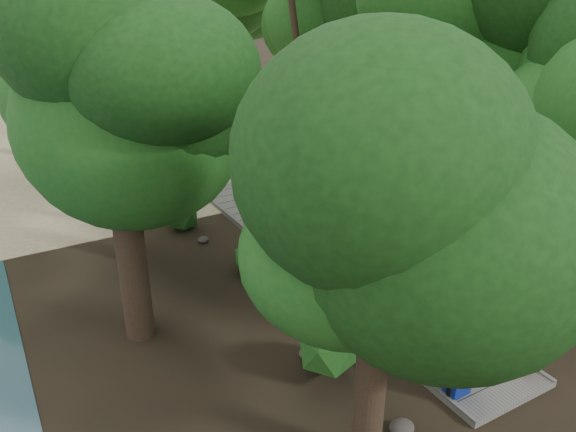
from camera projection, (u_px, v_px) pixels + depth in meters
ground at (345, 277)px, 13.39m from camera, size 120.00×120.00×0.00m
sand_beach at (146, 127)px, 26.08m from camera, size 40.00×22.00×0.02m
boardwalk at (322, 258)px, 14.16m from camera, size 2.00×12.00×0.12m
backpack_left_a at (459, 375)px, 9.42m from camera, size 0.40×0.29×0.74m
backpack_left_b at (435, 360)px, 9.83m from camera, size 0.43×0.35×0.70m
backpack_left_c at (427, 343)px, 10.18m from camera, size 0.52×0.44×0.82m
backpack_left_d at (375, 309)px, 11.46m from camera, size 0.42×0.36×0.54m
backpack_right_a at (514, 350)px, 10.03m from camera, size 0.47×0.36×0.76m
backpack_right_b at (499, 342)px, 10.30m from camera, size 0.45×0.36×0.70m
backpack_right_c at (468, 321)px, 10.99m from camera, size 0.41×0.33×0.62m
backpack_right_d at (458, 313)px, 11.36m from camera, size 0.38×0.33×0.49m
duffel_right_khaki at (426, 300)px, 11.92m from camera, size 0.45×0.59×0.35m
suitcase_on_boardwalk at (398, 329)px, 10.69m from camera, size 0.46×0.28×0.68m
lone_suitcase_on_sand at (219, 165)px, 19.99m from camera, size 0.44×0.26×0.68m
hat_brown at (440, 341)px, 9.64m from camera, size 0.44×0.44×0.13m
hat_white at (433, 322)px, 9.95m from camera, size 0.38×0.38×0.13m
kayak at (131, 173)px, 19.68m from camera, size 2.07×3.58×0.36m
sun_lounger at (277, 140)px, 23.11m from camera, size 0.61×1.68×0.53m
tree_right_b at (530, 50)px, 12.74m from camera, size 5.67×5.67×10.13m
tree_right_c at (437, 77)px, 14.32m from camera, size 4.88×4.88×8.45m
tree_right_d at (429, 27)px, 17.40m from camera, size 5.55×5.55×10.18m
tree_right_e at (344, 25)px, 19.04m from camera, size 5.57×5.57×10.03m
tree_right_f at (338, 30)px, 22.48m from camera, size 5.05×5.05×9.01m
tree_left_a at (378, 277)px, 7.12m from camera, size 3.79×3.79×6.32m
tree_left_b at (117, 142)px, 9.70m from camera, size 4.45×4.45×8.01m
tree_left_c at (110, 104)px, 12.81m from camera, size 4.51×4.51×7.85m
tree_back_a at (97, 36)px, 23.16m from camera, size 4.86×4.86×8.42m
tree_back_b at (165, 18)px, 25.25m from camera, size 5.33×5.33×9.51m
tree_back_c at (235, 12)px, 26.29m from camera, size 5.47×5.47×9.85m
tree_back_d at (6, 46)px, 20.55m from camera, size 5.00×5.00×8.33m
palm_right_a at (304, 82)px, 18.41m from camera, size 3.95×3.95×6.73m
palm_right_b at (299, 27)px, 22.25m from camera, size 4.81×4.81×9.29m
palm_right_c at (222, 56)px, 22.43m from camera, size 4.47×4.47×7.11m
palm_left_a at (70, 97)px, 14.67m from camera, size 4.64×4.64×7.38m
rock_left_a at (402, 428)px, 8.85m from camera, size 0.41×0.37×0.23m
rock_left_b at (308, 353)px, 10.59m from camera, size 0.37×0.34×0.21m
rock_left_c at (271, 286)px, 12.77m from camera, size 0.50×0.45×0.27m
rock_left_d at (203, 240)px, 15.09m from camera, size 0.29×0.26×0.16m
rock_right_a at (521, 313)px, 11.80m from camera, size 0.40×0.36×0.22m
rock_right_b at (452, 272)px, 13.35m from camera, size 0.49×0.45×0.27m
rock_right_c at (375, 236)px, 15.32m from camera, size 0.27×0.25×0.15m
rock_right_d at (348, 195)px, 17.87m from camera, size 0.56×0.50×0.31m
shrub_left_a at (331, 345)px, 10.14m from camera, size 1.15×1.15×1.04m
shrub_left_b at (247, 259)px, 13.46m from camera, size 0.81×0.81×0.73m
shrub_left_c at (177, 213)px, 15.75m from camera, size 1.03×1.03×0.93m
shrub_right_a at (480, 280)px, 12.45m from camera, size 0.93×0.93×0.83m
shrub_right_b at (388, 203)px, 16.05m from camera, size 1.39×1.39×1.25m
shrub_right_c at (306, 180)px, 18.56m from camera, size 0.76×0.76×0.69m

